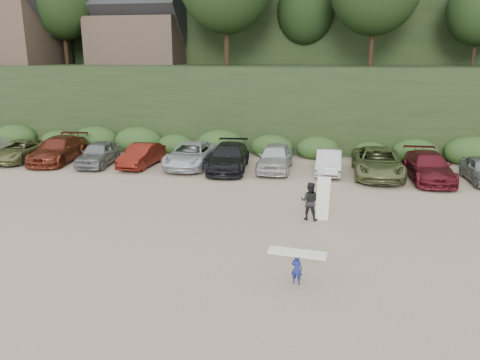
# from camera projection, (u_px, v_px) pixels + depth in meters

# --- Properties ---
(ground) EXTENTS (120.00, 120.00, 0.00)m
(ground) POSITION_uv_depth(u_px,v_px,m) (201.00, 228.00, 19.27)
(ground) COLOR tan
(ground) RESTS_ON ground
(hillside_backdrop) EXTENTS (90.00, 41.50, 28.00)m
(hillside_backdrop) POSITION_uv_depth(u_px,v_px,m) (283.00, 12.00, 50.46)
(hillside_backdrop) COLOR black
(hillside_backdrop) RESTS_ON ground
(parked_cars) EXTENTS (39.50, 6.22, 1.64)m
(parked_cars) POSITION_uv_depth(u_px,v_px,m) (217.00, 157.00, 28.88)
(parked_cars) COLOR silver
(parked_cars) RESTS_ON ground
(child_surfer) EXTENTS (1.83, 0.69, 1.07)m
(child_surfer) POSITION_uv_depth(u_px,v_px,m) (297.00, 262.00, 14.43)
(child_surfer) COLOR navy
(child_surfer) RESTS_ON ground
(adult_surfer) EXTENTS (1.30, 0.77, 1.97)m
(adult_surfer) POSITION_uv_depth(u_px,v_px,m) (311.00, 201.00, 20.01)
(adult_surfer) COLOR black
(adult_surfer) RESTS_ON ground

